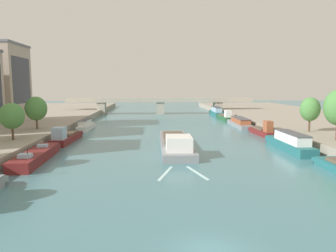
# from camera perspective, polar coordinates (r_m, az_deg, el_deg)

# --- Properties ---
(quay_right) EXTENTS (36.00, 170.00, 1.69)m
(quay_right) POSITION_cam_1_polar(r_m,az_deg,el_deg) (84.41, 26.79, 0.25)
(quay_right) COLOR gray
(quay_right) RESTS_ON ground
(barge_midriver) EXTENTS (5.03, 24.07, 3.00)m
(barge_midriver) POSITION_cam_1_polar(r_m,az_deg,el_deg) (50.87, 1.36, -2.99)
(barge_midriver) COLOR gray
(barge_midriver) RESTS_ON ground
(wake_behind_barge) EXTENTS (5.60, 5.91, 0.03)m
(wake_behind_barge) POSITION_cam_1_polar(r_m,az_deg,el_deg) (36.67, 2.42, -8.38)
(wake_behind_barge) COLOR silver
(wake_behind_barge) RESTS_ON ground
(moored_boat_left_downstream) EXTENTS (3.09, 14.46, 2.43)m
(moored_boat_left_downstream) POSITION_cam_1_polar(r_m,az_deg,el_deg) (45.73, -22.43, -4.93)
(moored_boat_left_downstream) COLOR maroon
(moored_boat_left_downstream) RESTS_ON ground
(moored_boat_left_second) EXTENTS (2.99, 12.89, 3.12)m
(moored_boat_left_second) POSITION_cam_1_polar(r_m,az_deg,el_deg) (59.01, -17.74, -1.89)
(moored_boat_left_second) COLOR maroon
(moored_boat_left_second) RESTS_ON ground
(moored_boat_left_gap_after) EXTENTS (2.30, 10.78, 2.48)m
(moored_boat_left_gap_after) POSITION_cam_1_polar(r_m,az_deg,el_deg) (74.06, -14.49, 0.09)
(moored_boat_left_gap_after) COLOR silver
(moored_boat_left_gap_after) RESTS_ON ground
(moored_boat_right_end) EXTENTS (2.83, 14.13, 2.80)m
(moored_boat_right_end) POSITION_cam_1_polar(r_m,az_deg,el_deg) (52.91, 20.92, -2.76)
(moored_boat_right_end) COLOR #23666B
(moored_boat_right_end) RESTS_ON ground
(moored_boat_right_upstream) EXTENTS (2.02, 10.65, 3.25)m
(moored_boat_right_upstream) POSITION_cam_1_polar(r_m,az_deg,el_deg) (66.67, 16.46, -0.82)
(moored_boat_right_upstream) COLOR maroon
(moored_boat_right_upstream) RESTS_ON ground
(moored_boat_right_midway) EXTENTS (3.54, 16.42, 2.21)m
(moored_boat_right_midway) POSITION_cam_1_polar(r_m,az_deg,el_deg) (80.07, 12.68, 0.57)
(moored_boat_right_midway) COLOR gray
(moored_boat_right_midway) RESTS_ON ground
(moored_boat_right_far) EXTENTS (2.32, 12.22, 3.13)m
(moored_boat_right_far) POSITION_cam_1_polar(r_m,az_deg,el_deg) (94.34, 10.09, 1.61)
(moored_boat_right_far) COLOR #235633
(moored_boat_right_far) RESTS_ON ground
(moored_boat_right_downstream) EXTENTS (3.04, 14.60, 2.85)m
(moored_boat_right_downstream) POSITION_cam_1_polar(r_m,az_deg,el_deg) (109.96, 8.61, 2.54)
(moored_boat_right_downstream) COLOR #23666B
(moored_boat_right_downstream) RESTS_ON ground
(tree_left_nearest) EXTENTS (3.68, 3.68, 5.63)m
(tree_left_nearest) POSITION_cam_1_polar(r_m,az_deg,el_deg) (53.77, -26.10, 1.61)
(tree_left_nearest) COLOR brown
(tree_left_nearest) RESTS_ON quay_left
(tree_left_midway) EXTENTS (4.04, 4.04, 6.19)m
(tree_left_midway) POSITION_cam_1_polar(r_m,az_deg,el_deg) (65.56, -22.48, 2.89)
(tree_left_midway) COLOR brown
(tree_left_midway) RESTS_ON quay_left
(tree_right_second) EXTENTS (3.50, 3.50, 6.16)m
(tree_right_second) POSITION_cam_1_polar(r_m,az_deg,el_deg) (62.66, 24.03, 2.73)
(tree_right_second) COLOR brown
(tree_right_second) RESTS_ON quay_right
(bridge_far) EXTENTS (65.21, 4.40, 5.72)m
(bridge_far) POSITION_cam_1_polar(r_m,az_deg,el_deg) (113.23, -1.39, 4.01)
(bridge_far) COLOR #ADA899
(bridge_far) RESTS_ON ground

